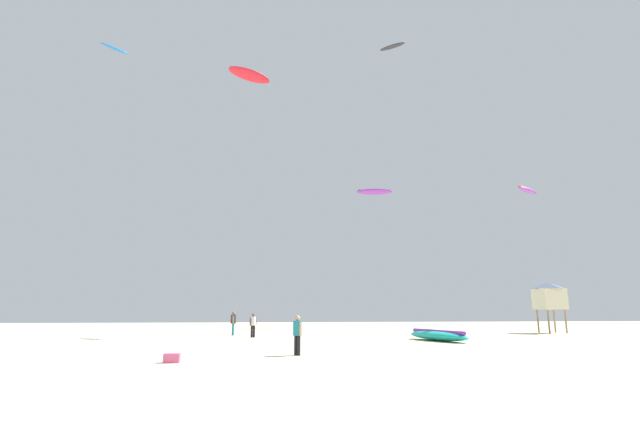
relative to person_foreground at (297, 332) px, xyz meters
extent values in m
plane|color=beige|center=(2.84, -5.78, -0.95)|extent=(120.00, 120.00, 0.00)
cylinder|color=black|center=(-0.05, 0.08, -0.55)|extent=(0.15, 0.15, 0.80)
cylinder|color=black|center=(0.05, -0.08, -0.55)|extent=(0.15, 0.15, 0.80)
cylinder|color=teal|center=(0.00, 0.00, 0.15)|extent=(0.37, 0.37, 0.60)
cylinder|color=tan|center=(-0.12, 0.18, 0.13)|extent=(0.11, 0.11, 0.55)
cylinder|color=tan|center=(0.12, -0.18, 0.13)|extent=(0.11, 0.11, 0.55)
sphere|color=tan|center=(0.00, 0.00, 0.57)|extent=(0.22, 0.22, 0.22)
cylinder|color=black|center=(-1.97, 13.44, -0.55)|extent=(0.15, 0.15, 0.80)
cylinder|color=black|center=(-2.13, 13.34, -0.55)|extent=(0.15, 0.15, 0.80)
cylinder|color=silver|center=(-2.05, 13.39, 0.15)|extent=(0.37, 0.37, 0.60)
cylinder|color=brown|center=(-1.87, 13.51, 0.13)|extent=(0.11, 0.11, 0.55)
cylinder|color=brown|center=(-2.23, 13.27, 0.13)|extent=(0.11, 0.11, 0.55)
sphere|color=brown|center=(-2.05, 13.39, 0.57)|extent=(0.22, 0.22, 0.22)
cylinder|color=teal|center=(-3.56, 16.31, -0.52)|extent=(0.16, 0.16, 0.87)
cylinder|color=teal|center=(-3.56, 16.11, -0.52)|extent=(0.16, 0.16, 0.87)
cylinder|color=#2D2D33|center=(-3.56, 16.21, 0.24)|extent=(0.40, 0.40, 0.65)
cylinder|color=#936B4C|center=(-3.56, 16.44, 0.21)|extent=(0.12, 0.12, 0.60)
cylinder|color=#936B4C|center=(-3.56, 15.98, 0.21)|extent=(0.12, 0.12, 0.60)
sphere|color=#936B4C|center=(-3.56, 16.21, 0.69)|extent=(0.23, 0.23, 0.23)
ellipsoid|color=#19B29E|center=(9.29, 8.26, -0.65)|extent=(2.93, 5.70, 0.64)
cylinder|color=purple|center=(9.29, 8.26, -0.40)|extent=(1.54, 4.93, 0.24)
cylinder|color=#8C704C|center=(23.17, 17.52, 0.00)|extent=(0.14, 0.14, 1.90)
cylinder|color=#8C704C|center=(23.17, 16.02, 0.00)|extent=(0.14, 0.14, 1.90)
cylinder|color=#8C704C|center=(21.67, 17.52, 0.00)|extent=(0.14, 0.14, 1.90)
cylinder|color=#8C704C|center=(21.67, 16.02, 0.00)|extent=(0.14, 0.14, 1.90)
cube|color=beige|center=(22.42, 16.77, 1.80)|extent=(2.00, 2.00, 1.70)
pyramid|color=slate|center=(22.42, 16.77, 2.92)|extent=(2.30, 2.30, 0.55)
cube|color=#E5598C|center=(-4.68, -2.16, -0.79)|extent=(0.56, 0.36, 0.32)
ellipsoid|color=#2D2D33|center=(10.62, 20.04, 26.22)|extent=(2.53, 2.27, 0.37)
ellipsoid|color=purple|center=(11.59, 32.50, 14.74)|extent=(4.39, 1.89, 0.75)
cylinder|color=green|center=(11.59, 32.50, 14.93)|extent=(3.90, 0.78, 0.19)
ellipsoid|color=purple|center=(18.36, 11.96, 9.83)|extent=(2.81, 2.41, 0.51)
cylinder|color=yellow|center=(18.36, 11.96, 9.96)|extent=(2.19, 1.69, 0.13)
ellipsoid|color=red|center=(-2.80, 12.02, 17.99)|extent=(3.45, 2.56, 0.80)
cylinder|color=blue|center=(-2.80, 12.02, 18.14)|extent=(2.80, 1.70, 0.15)
ellipsoid|color=blue|center=(-12.95, 13.41, 20.24)|extent=(2.08, 1.85, 0.46)
camera|label=1|loc=(-1.56, -20.12, 0.90)|focal=26.17mm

